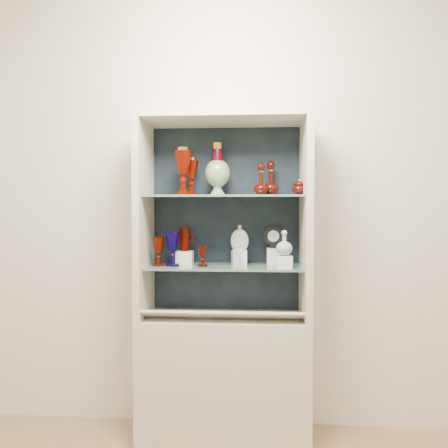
# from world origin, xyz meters

# --- Properties ---
(wall_back) EXTENTS (3.50, 0.02, 2.80)m
(wall_back) POSITION_xyz_m (0.00, 1.75, 1.40)
(wall_back) COLOR white
(wall_back) RESTS_ON ground
(cabinet_base) EXTENTS (1.00, 0.40, 0.75)m
(cabinet_base) POSITION_xyz_m (0.00, 1.53, 0.38)
(cabinet_base) COLOR beige
(cabinet_base) RESTS_ON ground
(cabinet_back_panel) EXTENTS (0.98, 0.02, 1.15)m
(cabinet_back_panel) POSITION_xyz_m (0.00, 1.72, 1.32)
(cabinet_back_panel) COLOR black
(cabinet_back_panel) RESTS_ON cabinet_base
(cabinet_side_left) EXTENTS (0.04, 0.40, 1.15)m
(cabinet_side_left) POSITION_xyz_m (-0.48, 1.53, 1.32)
(cabinet_side_left) COLOR beige
(cabinet_side_left) RESTS_ON cabinet_base
(cabinet_side_right) EXTENTS (0.04, 0.40, 1.15)m
(cabinet_side_right) POSITION_xyz_m (0.48, 1.53, 1.32)
(cabinet_side_right) COLOR beige
(cabinet_side_right) RESTS_ON cabinet_base
(cabinet_top_cap) EXTENTS (1.00, 0.40, 0.04)m
(cabinet_top_cap) POSITION_xyz_m (0.00, 1.53, 1.92)
(cabinet_top_cap) COLOR beige
(cabinet_top_cap) RESTS_ON cabinet_side_left
(shelf_lower) EXTENTS (0.92, 0.34, 0.01)m
(shelf_lower) POSITION_xyz_m (0.00, 1.55, 1.04)
(shelf_lower) COLOR slate
(shelf_lower) RESTS_ON cabinet_side_left
(shelf_upper) EXTENTS (0.92, 0.34, 0.01)m
(shelf_upper) POSITION_xyz_m (0.00, 1.55, 1.46)
(shelf_upper) COLOR slate
(shelf_upper) RESTS_ON cabinet_side_left
(label_ledge) EXTENTS (0.92, 0.17, 0.09)m
(label_ledge) POSITION_xyz_m (0.00, 1.42, 0.78)
(label_ledge) COLOR beige
(label_ledge) RESTS_ON cabinet_base
(label_card_0) EXTENTS (0.10, 0.06, 0.03)m
(label_card_0) POSITION_xyz_m (0.06, 1.42, 0.80)
(label_card_0) COLOR white
(label_card_0) RESTS_ON label_ledge
(label_card_1) EXTENTS (0.10, 0.06, 0.03)m
(label_card_1) POSITION_xyz_m (0.29, 1.42, 0.80)
(label_card_1) COLOR white
(label_card_1) RESTS_ON label_ledge
(label_card_2) EXTENTS (0.10, 0.06, 0.03)m
(label_card_2) POSITION_xyz_m (-0.26, 1.42, 0.80)
(label_card_2) COLOR white
(label_card_2) RESTS_ON label_ledge
(pedestal_lamp_left) EXTENTS (0.14, 0.14, 0.28)m
(pedestal_lamp_left) POSITION_xyz_m (-0.24, 1.50, 1.61)
(pedestal_lamp_left) COLOR #4E0900
(pedestal_lamp_left) RESTS_ON shelf_upper
(pedestal_lamp_right) EXTENTS (0.09, 0.09, 0.23)m
(pedestal_lamp_right) POSITION_xyz_m (-0.20, 1.59, 1.59)
(pedestal_lamp_right) COLOR #4E0900
(pedestal_lamp_right) RESTS_ON shelf_upper
(enamel_urn) EXTENTS (0.16, 0.16, 0.32)m
(enamel_urn) POSITION_xyz_m (-0.04, 1.59, 1.63)
(enamel_urn) COLOR #0D4C28
(enamel_urn) RESTS_ON shelf_upper
(ruby_decanter_a) EXTENTS (0.09, 0.09, 0.22)m
(ruby_decanter_a) POSITION_xyz_m (0.22, 1.55, 1.58)
(ruby_decanter_a) COLOR #3A0A04
(ruby_decanter_a) RESTS_ON shelf_upper
(ruby_decanter_b) EXTENTS (0.10, 0.10, 0.23)m
(ruby_decanter_b) POSITION_xyz_m (0.28, 1.62, 1.58)
(ruby_decanter_b) COLOR #3A0A04
(ruby_decanter_b) RESTS_ON shelf_upper
(lidded_bowl) EXTENTS (0.11, 0.11, 0.10)m
(lidded_bowl) POSITION_xyz_m (0.44, 1.52, 1.52)
(lidded_bowl) COLOR #3A0A04
(lidded_bowl) RESTS_ON shelf_upper
(cobalt_goblet) EXTENTS (0.10, 0.10, 0.20)m
(cobalt_goblet) POSITION_xyz_m (-0.31, 1.52, 1.15)
(cobalt_goblet) COLOR #09013B
(cobalt_goblet) RESTS_ON shelf_lower
(ruby_goblet_tall) EXTENTS (0.07, 0.07, 0.17)m
(ruby_goblet_tall) POSITION_xyz_m (-0.39, 1.51, 1.14)
(ruby_goblet_tall) COLOR #4E0900
(ruby_goblet_tall) RESTS_ON shelf_lower
(ruby_goblet_small) EXTENTS (0.08, 0.08, 0.12)m
(ruby_goblet_small) POSITION_xyz_m (-0.12, 1.50, 1.11)
(ruby_goblet_small) COLOR #3A0A04
(ruby_goblet_small) RESTS_ON shelf_lower
(riser_ruby_pitcher) EXTENTS (0.10, 0.10, 0.08)m
(riser_ruby_pitcher) POSITION_xyz_m (-0.25, 1.61, 1.09)
(riser_ruby_pitcher) COLOR silver
(riser_ruby_pitcher) RESTS_ON shelf_lower
(ruby_pitcher) EXTENTS (0.12, 0.09, 0.15)m
(ruby_pitcher) POSITION_xyz_m (-0.25, 1.61, 1.20)
(ruby_pitcher) COLOR #4E0900
(ruby_pitcher) RESTS_ON riser_ruby_pitcher
(clear_square_bottle) EXTENTS (0.06, 0.06, 0.13)m
(clear_square_bottle) POSITION_xyz_m (0.07, 1.50, 1.12)
(clear_square_bottle) COLOR #95A2AA
(clear_square_bottle) RESTS_ON shelf_lower
(riser_flat_flask) EXTENTS (0.09, 0.09, 0.09)m
(riser_flat_flask) POSITION_xyz_m (0.09, 1.58, 1.09)
(riser_flat_flask) COLOR silver
(riser_flat_flask) RESTS_ON shelf_lower
(flat_flask) EXTENTS (0.12, 0.07, 0.16)m
(flat_flask) POSITION_xyz_m (0.09, 1.58, 1.22)
(flat_flask) COLOR #AAB3BD
(flat_flask) RESTS_ON riser_flat_flask
(riser_clear_round_decanter) EXTENTS (0.09, 0.09, 0.07)m
(riser_clear_round_decanter) POSITION_xyz_m (0.35, 1.47, 1.08)
(riser_clear_round_decanter) COLOR silver
(riser_clear_round_decanter) RESTS_ON shelf_lower
(clear_round_decanter) EXTENTS (0.12, 0.12, 0.14)m
(clear_round_decanter) POSITION_xyz_m (0.35, 1.47, 1.19)
(clear_round_decanter) COLOR #95A2AA
(clear_round_decanter) RESTS_ON riser_clear_round_decanter
(riser_cameo_medallion) EXTENTS (0.08, 0.08, 0.10)m
(riser_cameo_medallion) POSITION_xyz_m (0.30, 1.62, 1.10)
(riser_cameo_medallion) COLOR silver
(riser_cameo_medallion) RESTS_ON shelf_lower
(cameo_medallion) EXTENTS (0.12, 0.06, 0.14)m
(cameo_medallion) POSITION_xyz_m (0.30, 1.62, 1.22)
(cameo_medallion) COLOR black
(cameo_medallion) RESTS_ON riser_cameo_medallion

